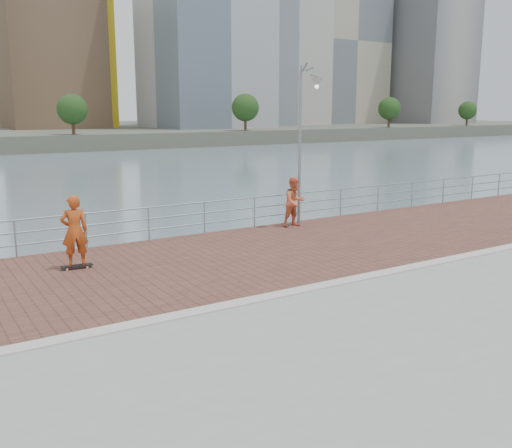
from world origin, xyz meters
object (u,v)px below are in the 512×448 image
street_lamp (307,117)px  skateboarder (74,231)px  bystander (295,202)px  guardrail (177,217)px

street_lamp → skateboarder: (-8.71, -1.30, -2.92)m
street_lamp → bystander: size_ratio=3.10×
guardrail → skateboarder: 4.58m
skateboarder → bystander: bearing=-164.1°
skateboarder → bystander: size_ratio=1.07×
skateboarder → bystander: 8.47m
guardrail → street_lamp: size_ratio=6.96×
guardrail → skateboarder: bearing=-151.0°
bystander → skateboarder: bearing=-169.4°
guardrail → bystander: bystander is taller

